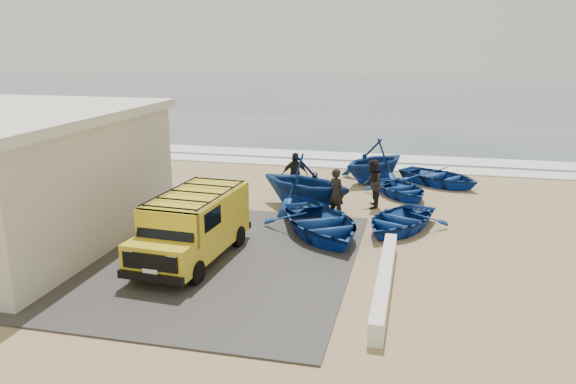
{
  "coord_description": "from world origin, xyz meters",
  "views": [
    {
      "loc": [
        5.65,
        -16.88,
        6.37
      ],
      "look_at": [
        1.25,
        1.8,
        1.2
      ],
      "focal_mm": 35.0,
      "sensor_mm": 36.0,
      "label": 1
    }
  ],
  "objects_px": {
    "fisherman_middle": "(372,184)",
    "boat_far_right": "(439,177)",
    "boat_far_left": "(375,161)",
    "fisherman_front": "(336,193)",
    "boat_mid_right": "(401,189)",
    "boat_near_right": "(399,220)",
    "van": "(194,224)",
    "parapet": "(384,280)",
    "fisherman_back": "(295,175)",
    "boat_mid_left": "(305,182)",
    "boat_near_left": "(321,223)"
  },
  "relations": [
    {
      "from": "boat_mid_right",
      "to": "boat_far_right",
      "type": "xyz_separation_m",
      "value": [
        1.62,
        2.42,
        0.06
      ]
    },
    {
      "from": "parapet",
      "to": "boat_near_right",
      "type": "relative_size",
      "value": 1.61
    },
    {
      "from": "boat_far_right",
      "to": "fisherman_front",
      "type": "xyz_separation_m",
      "value": [
        -3.87,
        -5.95,
        0.54
      ]
    },
    {
      "from": "boat_near_right",
      "to": "boat_far_right",
      "type": "height_order",
      "value": "boat_far_right"
    },
    {
      "from": "boat_near_left",
      "to": "boat_far_left",
      "type": "height_order",
      "value": "boat_far_left"
    },
    {
      "from": "boat_far_right",
      "to": "fisherman_back",
      "type": "xyz_separation_m",
      "value": [
        -5.99,
        -3.48,
        0.56
      ]
    },
    {
      "from": "boat_mid_left",
      "to": "fisherman_back",
      "type": "distance_m",
      "value": 1.65
    },
    {
      "from": "parapet",
      "to": "van",
      "type": "bearing_deg",
      "value": 171.01
    },
    {
      "from": "fisherman_middle",
      "to": "fisherman_front",
      "type": "bearing_deg",
      "value": -35.34
    },
    {
      "from": "fisherman_middle",
      "to": "boat_far_left",
      "type": "bearing_deg",
      "value": -176.38
    },
    {
      "from": "boat_mid_left",
      "to": "fisherman_front",
      "type": "bearing_deg",
      "value": -100.74
    },
    {
      "from": "parapet",
      "to": "boat_near_right",
      "type": "xyz_separation_m",
      "value": [
        0.16,
        5.01,
        0.11
      ]
    },
    {
      "from": "boat_near_left",
      "to": "boat_near_right",
      "type": "bearing_deg",
      "value": -4.88
    },
    {
      "from": "boat_far_left",
      "to": "van",
      "type": "bearing_deg",
      "value": -77.56
    },
    {
      "from": "van",
      "to": "fisherman_middle",
      "type": "bearing_deg",
      "value": 58.71
    },
    {
      "from": "boat_far_right",
      "to": "fisherman_middle",
      "type": "height_order",
      "value": "fisherman_middle"
    },
    {
      "from": "fisherman_middle",
      "to": "boat_mid_right",
      "type": "bearing_deg",
      "value": 150.47
    },
    {
      "from": "boat_near_left",
      "to": "boat_near_right",
      "type": "relative_size",
      "value": 1.21
    },
    {
      "from": "boat_far_left",
      "to": "fisherman_front",
      "type": "bearing_deg",
      "value": -64.22
    },
    {
      "from": "boat_near_left",
      "to": "fisherman_back",
      "type": "bearing_deg",
      "value": 82.09
    },
    {
      "from": "parapet",
      "to": "boat_far_left",
      "type": "relative_size",
      "value": 1.56
    },
    {
      "from": "fisherman_middle",
      "to": "boat_far_right",
      "type": "bearing_deg",
      "value": 148.03
    },
    {
      "from": "boat_near_right",
      "to": "van",
      "type": "bearing_deg",
      "value": -121.15
    },
    {
      "from": "boat_near_right",
      "to": "fisherman_front",
      "type": "height_order",
      "value": "fisherman_front"
    },
    {
      "from": "van",
      "to": "boat_near_left",
      "type": "bearing_deg",
      "value": 44.67
    },
    {
      "from": "fisherman_front",
      "to": "boat_near_right",
      "type": "bearing_deg",
      "value": -170.84
    },
    {
      "from": "van",
      "to": "fisherman_back",
      "type": "relative_size",
      "value": 2.57
    },
    {
      "from": "parapet",
      "to": "van",
      "type": "xyz_separation_m",
      "value": [
        -5.72,
        0.9,
        0.83
      ]
    },
    {
      "from": "fisherman_front",
      "to": "boat_far_left",
      "type": "bearing_deg",
      "value": -67.69
    },
    {
      "from": "parapet",
      "to": "boat_far_right",
      "type": "xyz_separation_m",
      "value": [
        1.68,
        11.9,
        0.12
      ]
    },
    {
      "from": "boat_near_right",
      "to": "boat_far_left",
      "type": "height_order",
      "value": "boat_far_left"
    },
    {
      "from": "boat_mid_left",
      "to": "fisherman_back",
      "type": "bearing_deg",
      "value": 51.24
    },
    {
      "from": "boat_near_right",
      "to": "fisherman_back",
      "type": "xyz_separation_m",
      "value": [
        -4.47,
        3.41,
        0.57
      ]
    },
    {
      "from": "boat_near_right",
      "to": "boat_far_right",
      "type": "xyz_separation_m",
      "value": [
        1.53,
        6.89,
        0.01
      ]
    },
    {
      "from": "van",
      "to": "boat_far_right",
      "type": "xyz_separation_m",
      "value": [
        7.4,
        11.0,
        -0.71
      ]
    },
    {
      "from": "boat_near_right",
      "to": "fisherman_back",
      "type": "bearing_deg",
      "value": 166.5
    },
    {
      "from": "boat_near_left",
      "to": "fisherman_back",
      "type": "distance_m",
      "value": 5.04
    },
    {
      "from": "parapet",
      "to": "boat_mid_right",
      "type": "distance_m",
      "value": 9.49
    },
    {
      "from": "boat_far_right",
      "to": "fisherman_back",
      "type": "bearing_deg",
      "value": 155.06
    },
    {
      "from": "boat_mid_right",
      "to": "fisherman_front",
      "type": "distance_m",
      "value": 4.23
    },
    {
      "from": "boat_mid_right",
      "to": "fisherman_front",
      "type": "bearing_deg",
      "value": -154.66
    },
    {
      "from": "boat_far_left",
      "to": "fisherman_middle",
      "type": "height_order",
      "value": "boat_far_left"
    },
    {
      "from": "boat_near_left",
      "to": "fisherman_front",
      "type": "distance_m",
      "value": 2.22
    },
    {
      "from": "boat_mid_left",
      "to": "fisherman_front",
      "type": "height_order",
      "value": "boat_mid_left"
    },
    {
      "from": "boat_mid_left",
      "to": "parapet",
      "type": "bearing_deg",
      "value": -127.94
    },
    {
      "from": "van",
      "to": "fisherman_front",
      "type": "bearing_deg",
      "value": 58.81
    },
    {
      "from": "boat_near_left",
      "to": "boat_mid_right",
      "type": "height_order",
      "value": "boat_near_left"
    },
    {
      "from": "van",
      "to": "boat_mid_right",
      "type": "height_order",
      "value": "van"
    },
    {
      "from": "boat_mid_right",
      "to": "boat_far_left",
      "type": "bearing_deg",
      "value": 86.87
    },
    {
      "from": "van",
      "to": "boat_far_right",
      "type": "distance_m",
      "value": 13.28
    }
  ]
}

